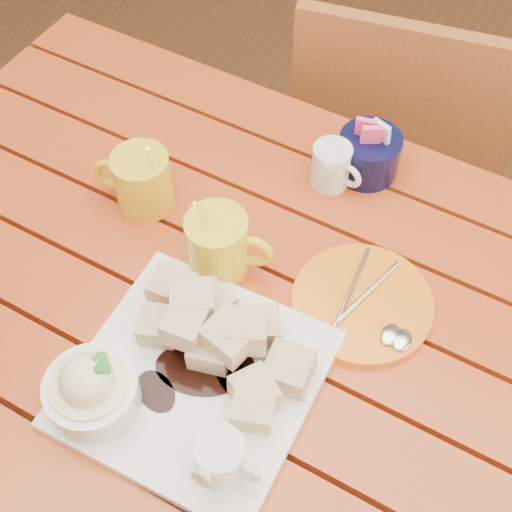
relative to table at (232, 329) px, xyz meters
The scene contains 9 objects.
ground 0.64m from the table, 90.00° to the right, with size 5.00×5.00×0.00m, color #553518.
table is the anchor object (origin of this frame).
dessert_plate 0.21m from the table, 83.42° to the right, with size 0.31×0.31×0.12m.
coffee_mug_left 0.26m from the table, 158.96° to the left, with size 0.12×0.09×0.14m.
coffee_mug_right 0.16m from the table, 137.31° to the left, with size 0.12×0.09×0.15m.
cream_pitcher 0.29m from the table, 82.49° to the left, with size 0.09×0.07×0.07m.
sugar_caddy 0.34m from the table, 76.60° to the left, with size 0.10×0.10×0.11m.
orange_saucer 0.22m from the table, 21.12° to the left, with size 0.19×0.19×0.02m.
chair_far 0.65m from the table, 87.64° to the left, with size 0.48×0.48×0.87m.
Camera 1 is at (0.30, -0.46, 1.59)m, focal length 50.00 mm.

